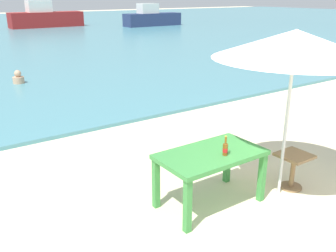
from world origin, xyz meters
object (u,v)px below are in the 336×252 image
object	(u,v)px
beer_bottle_amber	(225,148)
patio_umbrella	(295,44)
side_table_wood	(293,166)
swimmer_person	(18,78)
boat_ferry	(45,17)
picnic_table_green	(211,160)
boat_barge	(152,18)

from	to	relation	value
beer_bottle_amber	patio_umbrella	distance (m)	1.58
side_table_wood	swimmer_person	size ratio (longest dim) A/B	1.32
side_table_wood	swimmer_person	world-z (taller)	side_table_wood
swimmer_person	boat_ferry	distance (m)	21.21
swimmer_person	patio_umbrella	bearing A→B (deg)	-81.56
beer_bottle_amber	swimmer_person	bearing A→B (deg)	92.70
patio_umbrella	boat_ferry	bearing A→B (deg)	78.51
picnic_table_green	side_table_wood	world-z (taller)	picnic_table_green
patio_umbrella	beer_bottle_amber	bearing A→B (deg)	168.31
swimmer_person	beer_bottle_amber	bearing A→B (deg)	-87.30
patio_umbrella	side_table_wood	bearing A→B (deg)	-0.12
beer_bottle_amber	picnic_table_green	bearing A→B (deg)	118.44
side_table_wood	boat_ferry	size ratio (longest dim) A/B	0.09
side_table_wood	boat_ferry	bearing A→B (deg)	79.02
picnic_table_green	patio_umbrella	size ratio (longest dim) A/B	0.61
picnic_table_green	beer_bottle_amber	size ratio (longest dim) A/B	5.28
boat_barge	picnic_table_green	bearing A→B (deg)	-120.91
boat_barge	side_table_wood	bearing A→B (deg)	-118.31
beer_bottle_amber	boat_barge	world-z (taller)	boat_barge
side_table_wood	picnic_table_green	bearing A→B (deg)	164.39
beer_bottle_amber	patio_umbrella	world-z (taller)	patio_umbrella
beer_bottle_amber	side_table_wood	xyz separation A→B (m)	(1.19, -0.19, -0.50)
picnic_table_green	boat_ferry	bearing A→B (deg)	76.43
beer_bottle_amber	side_table_wood	world-z (taller)	beer_bottle_amber
side_table_wood	boat_barge	bearing A→B (deg)	61.69
side_table_wood	swimmer_person	xyz separation A→B (m)	(-1.61, 9.02, -0.11)
swimmer_person	boat_ferry	size ratio (longest dim) A/B	0.07
boat_ferry	boat_barge	xyz separation A→B (m)	(7.86, -3.94, -0.10)
picnic_table_green	beer_bottle_amber	xyz separation A→B (m)	(0.09, -0.17, 0.20)
picnic_table_green	boat_barge	bearing A→B (deg)	59.09
patio_umbrella	boat_ferry	size ratio (longest dim) A/B	0.39
picnic_table_green	swimmer_person	distance (m)	8.67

